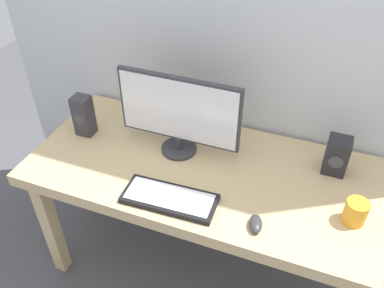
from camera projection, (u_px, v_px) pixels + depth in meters
ground_plane at (199, 263)px, 2.27m from camera, size 6.00×6.00×0.00m
desk at (200, 180)px, 1.86m from camera, size 1.56×0.72×0.73m
monitor at (179, 113)px, 1.78m from camera, size 0.57×0.17×0.39m
keyboard_primary at (170, 198)px, 1.64m from camera, size 0.40×0.18×0.03m
mouse at (256, 224)px, 1.53m from camera, size 0.07×0.10×0.03m
speaker_right at (337, 156)px, 1.74m from camera, size 0.10×0.09×0.18m
speaker_left at (84, 116)px, 1.95m from camera, size 0.08×0.08×0.21m
coffee_mug at (355, 212)px, 1.54m from camera, size 0.09×0.09×0.10m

